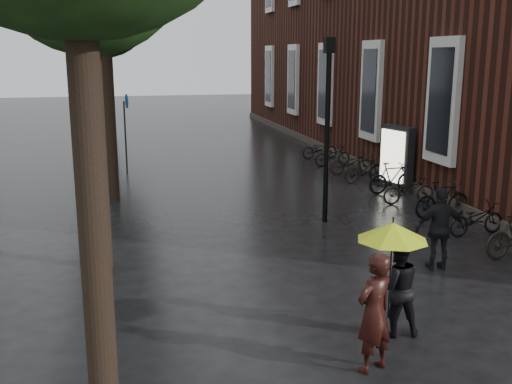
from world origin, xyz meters
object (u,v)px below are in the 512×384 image
object	(u,v)px
person_burgundy	(374,313)
parked_bicycles	(389,179)
pedestrian_walking	(440,229)
person_black	(397,287)
lamp_post	(328,113)
ad_lightbox	(396,157)

from	to	relation	value
person_burgundy	parked_bicycles	distance (m)	11.22
pedestrian_walking	parked_bicycles	size ratio (longest dim) A/B	0.13
person_burgundy	parked_bicycles	xyz separation A→B (m)	(5.01, 10.03, -0.40)
person_black	lamp_post	bearing A→B (deg)	-92.16
pedestrian_walking	ad_lightbox	world-z (taller)	ad_lightbox
person_black	lamp_post	world-z (taller)	lamp_post
person_burgundy	ad_lightbox	world-z (taller)	ad_lightbox
person_black	ad_lightbox	size ratio (longest dim) A/B	0.76
person_black	person_burgundy	bearing A→B (deg)	57.38
parked_bicycles	lamp_post	world-z (taller)	lamp_post
person_burgundy	person_black	world-z (taller)	person_burgundy
person_black	parked_bicycles	size ratio (longest dim) A/B	0.11
ad_lightbox	pedestrian_walking	bearing A→B (deg)	-122.70
person_black	pedestrian_walking	size ratio (longest dim) A/B	0.91
pedestrian_walking	parked_bicycles	xyz separation A→B (m)	(2.03, 6.58, -0.41)
ad_lightbox	lamp_post	size ratio (longest dim) A/B	0.44
pedestrian_walking	lamp_post	world-z (taller)	lamp_post
parked_bicycles	person_burgundy	bearing A→B (deg)	-116.53
person_black	parked_bicycles	distance (m)	10.00
person_black	parked_bicycles	world-z (taller)	person_black
person_burgundy	parked_bicycles	world-z (taller)	person_burgundy
person_burgundy	lamp_post	distance (m)	7.85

